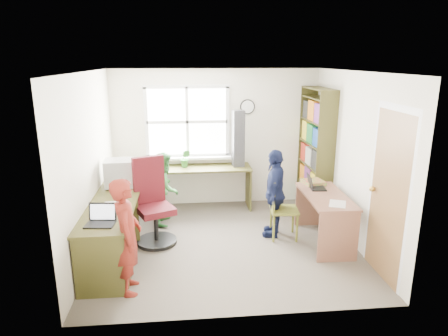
% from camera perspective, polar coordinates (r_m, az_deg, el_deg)
% --- Properties ---
extents(room, '(3.64, 3.44, 2.44)m').
position_cam_1_polar(room, '(5.51, 0.27, 1.26)').
color(room, '#4E473E').
rests_on(room, ground).
extents(l_desk, '(2.38, 2.95, 0.75)m').
position_cam_1_polar(l_desk, '(5.42, -13.46, -7.93)').
color(l_desk, '#43401A').
rests_on(l_desk, ground).
extents(right_desk, '(0.60, 1.25, 0.71)m').
position_cam_1_polar(right_desk, '(5.85, 14.20, -5.56)').
color(right_desk, brown).
rests_on(right_desk, ground).
extents(bookshelf, '(0.30, 1.02, 2.10)m').
position_cam_1_polar(bookshelf, '(6.94, 12.92, 2.01)').
color(bookshelf, '#43401A').
rests_on(bookshelf, ground).
extents(swivel_chair, '(0.75, 0.75, 1.23)m').
position_cam_1_polar(swivel_chair, '(5.78, -10.08, -5.46)').
color(swivel_chair, black).
rests_on(swivel_chair, ground).
extents(wooden_chair, '(0.42, 0.42, 0.90)m').
position_cam_1_polar(wooden_chair, '(5.88, 7.95, -5.40)').
color(wooden_chair, olive).
rests_on(wooden_chair, ground).
extents(crt_monitor, '(0.43, 0.39, 0.40)m').
position_cam_1_polar(crt_monitor, '(5.99, -14.71, -0.70)').
color(crt_monitor, '#999A9E').
rests_on(crt_monitor, l_desk).
extents(laptop_left, '(0.34, 0.30, 0.22)m').
position_cam_1_polar(laptop_left, '(4.77, -17.13, -6.98)').
color(laptop_left, black).
rests_on(laptop_left, l_desk).
extents(laptop_right, '(0.27, 0.32, 0.20)m').
position_cam_1_polar(laptop_right, '(6.03, 12.78, -2.41)').
color(laptop_right, black).
rests_on(laptop_right, right_desk).
extents(speaker_a, '(0.10, 0.10, 0.19)m').
position_cam_1_polar(speaker_a, '(5.89, -14.72, -2.08)').
color(speaker_a, black).
rests_on(speaker_a, l_desk).
extents(speaker_b, '(0.11, 0.11, 0.19)m').
position_cam_1_polar(speaker_b, '(6.41, -14.19, -0.64)').
color(speaker_b, black).
rests_on(speaker_b, l_desk).
extents(cd_tower, '(0.21, 0.19, 0.97)m').
position_cam_1_polar(cd_tower, '(6.85, 2.05, 4.21)').
color(cd_tower, black).
rests_on(cd_tower, l_desk).
extents(game_box, '(0.34, 0.34, 0.06)m').
position_cam_1_polar(game_box, '(6.23, 12.64, -1.99)').
color(game_box, red).
rests_on(game_box, right_desk).
extents(paper_a, '(0.24, 0.32, 0.00)m').
position_cam_1_polar(paper_a, '(5.30, -15.65, -5.17)').
color(paper_a, beige).
rests_on(paper_a, l_desk).
extents(paper_b, '(0.31, 0.35, 0.00)m').
position_cam_1_polar(paper_b, '(5.48, 15.91, -4.94)').
color(paper_b, beige).
rests_on(paper_b, right_desk).
extents(potted_plant, '(0.20, 0.18, 0.31)m').
position_cam_1_polar(potted_plant, '(6.87, -5.54, 1.36)').
color(potted_plant, '#327A31').
rests_on(potted_plant, l_desk).
extents(person_red, '(0.37, 0.52, 1.33)m').
position_cam_1_polar(person_red, '(4.59, -13.68, -9.47)').
color(person_red, maroon).
rests_on(person_red, ground).
extents(person_green, '(0.50, 0.61, 1.16)m').
position_cam_1_polar(person_green, '(6.39, -8.40, -2.86)').
color(person_green, '#2E7530').
rests_on(person_green, ground).
extents(person_navy, '(0.54, 0.83, 1.31)m').
position_cam_1_polar(person_navy, '(5.90, 7.26, -3.57)').
color(person_navy, '#141B3E').
rests_on(person_navy, ground).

